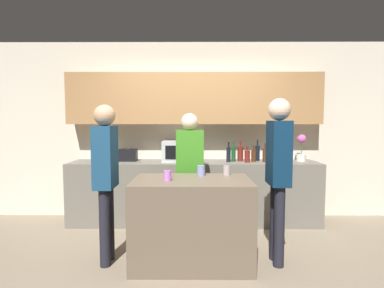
{
  "coord_description": "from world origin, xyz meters",
  "views": [
    {
      "loc": [
        -0.01,
        -2.96,
        1.49
      ],
      "look_at": [
        -0.03,
        0.36,
        1.24
      ],
      "focal_mm": 28.0,
      "sensor_mm": 36.0,
      "label": 1
    }
  ],
  "objects_px": {
    "cup_2": "(167,176)",
    "person_left": "(278,166)",
    "toaster": "(128,155)",
    "cup_0": "(227,170)",
    "bottle_5": "(257,153)",
    "bottle_1": "(233,154)",
    "bottle_2": "(240,153)",
    "person_center": "(190,166)",
    "person_right": "(106,170)",
    "microwave": "(180,151)",
    "bottle_4": "(254,156)",
    "bottle_0": "(228,154)",
    "potted_plant": "(301,148)",
    "cup_1": "(201,171)",
    "bottle_6": "(265,155)",
    "bottle_3": "(247,156)"
  },
  "relations": [
    {
      "from": "microwave",
      "to": "person_center",
      "type": "height_order",
      "value": "person_center"
    },
    {
      "from": "person_left",
      "to": "bottle_1",
      "type": "bearing_deg",
      "value": 13.25
    },
    {
      "from": "bottle_6",
      "to": "person_right",
      "type": "bearing_deg",
      "value": -147.22
    },
    {
      "from": "microwave",
      "to": "bottle_6",
      "type": "bearing_deg",
      "value": -3.79
    },
    {
      "from": "person_center",
      "to": "bottle_1",
      "type": "bearing_deg",
      "value": -136.67
    },
    {
      "from": "bottle_5",
      "to": "cup_0",
      "type": "relative_size",
      "value": 2.96
    },
    {
      "from": "person_left",
      "to": "person_center",
      "type": "bearing_deg",
      "value": 56.12
    },
    {
      "from": "microwave",
      "to": "bottle_2",
      "type": "relative_size",
      "value": 1.76
    },
    {
      "from": "bottle_3",
      "to": "cup_0",
      "type": "relative_size",
      "value": 2.21
    },
    {
      "from": "cup_0",
      "to": "cup_1",
      "type": "relative_size",
      "value": 0.96
    },
    {
      "from": "bottle_1",
      "to": "bottle_6",
      "type": "xyz_separation_m",
      "value": [
        0.46,
        -0.05,
        -0.01
      ]
    },
    {
      "from": "potted_plant",
      "to": "bottle_3",
      "type": "distance_m",
      "value": 0.84
    },
    {
      "from": "bottle_2",
      "to": "bottle_4",
      "type": "relative_size",
      "value": 1.24
    },
    {
      "from": "potted_plant",
      "to": "bottle_1",
      "type": "xyz_separation_m",
      "value": [
        -1.01,
        -0.03,
        -0.08
      ]
    },
    {
      "from": "bottle_2",
      "to": "cup_1",
      "type": "height_order",
      "value": "bottle_2"
    },
    {
      "from": "bottle_6",
      "to": "person_right",
      "type": "height_order",
      "value": "person_right"
    },
    {
      "from": "bottle_0",
      "to": "bottle_4",
      "type": "xyz_separation_m",
      "value": [
        0.37,
        0.03,
        -0.02
      ]
    },
    {
      "from": "bottle_4",
      "to": "bottle_0",
      "type": "bearing_deg",
      "value": -175.25
    },
    {
      "from": "toaster",
      "to": "bottle_5",
      "type": "xyz_separation_m",
      "value": [
        1.93,
        0.05,
        0.03
      ]
    },
    {
      "from": "bottle_2",
      "to": "person_center",
      "type": "relative_size",
      "value": 0.19
    },
    {
      "from": "person_center",
      "to": "person_right",
      "type": "xyz_separation_m",
      "value": [
        -0.86,
        -0.64,
        0.05
      ]
    },
    {
      "from": "microwave",
      "to": "bottle_3",
      "type": "height_order",
      "value": "microwave"
    },
    {
      "from": "bottle_3",
      "to": "bottle_5",
      "type": "distance_m",
      "value": 0.26
    },
    {
      "from": "bottle_1",
      "to": "bottle_4",
      "type": "distance_m",
      "value": 0.29
    },
    {
      "from": "bottle_0",
      "to": "cup_2",
      "type": "distance_m",
      "value": 1.52
    },
    {
      "from": "bottle_0",
      "to": "bottle_1",
      "type": "distance_m",
      "value": 0.1
    },
    {
      "from": "cup_1",
      "to": "person_center",
      "type": "relative_size",
      "value": 0.07
    },
    {
      "from": "potted_plant",
      "to": "person_center",
      "type": "distance_m",
      "value": 1.79
    },
    {
      "from": "bottle_3",
      "to": "cup_2",
      "type": "distance_m",
      "value": 1.64
    },
    {
      "from": "potted_plant",
      "to": "bottle_1",
      "type": "bearing_deg",
      "value": -178.21
    },
    {
      "from": "bottle_0",
      "to": "bottle_5",
      "type": "relative_size",
      "value": 0.93
    },
    {
      "from": "bottle_2",
      "to": "bottle_3",
      "type": "bearing_deg",
      "value": -62.06
    },
    {
      "from": "bottle_6",
      "to": "potted_plant",
      "type": "bearing_deg",
      "value": 8.65
    },
    {
      "from": "bottle_1",
      "to": "bottle_2",
      "type": "bearing_deg",
      "value": 20.56
    },
    {
      "from": "cup_1",
      "to": "bottle_2",
      "type": "bearing_deg",
      "value": 61.28
    },
    {
      "from": "bottle_0",
      "to": "person_left",
      "type": "bearing_deg",
      "value": -73.45
    },
    {
      "from": "toaster",
      "to": "potted_plant",
      "type": "bearing_deg",
      "value": -0.0
    },
    {
      "from": "bottle_5",
      "to": "cup_0",
      "type": "distance_m",
      "value": 1.26
    },
    {
      "from": "toaster",
      "to": "person_left",
      "type": "bearing_deg",
      "value": -35.87
    },
    {
      "from": "bottle_5",
      "to": "person_left",
      "type": "bearing_deg",
      "value": -93.3
    },
    {
      "from": "bottle_2",
      "to": "cup_2",
      "type": "height_order",
      "value": "bottle_2"
    },
    {
      "from": "toaster",
      "to": "bottle_4",
      "type": "height_order",
      "value": "bottle_4"
    },
    {
      "from": "bottle_0",
      "to": "bottle_4",
      "type": "distance_m",
      "value": 0.37
    },
    {
      "from": "bottle_2",
      "to": "cup_0",
      "type": "distance_m",
      "value": 1.13
    },
    {
      "from": "bottle_2",
      "to": "bottle_5",
      "type": "relative_size",
      "value": 0.94
    },
    {
      "from": "bottle_2",
      "to": "cup_1",
      "type": "distance_m",
      "value": 1.27
    },
    {
      "from": "toaster",
      "to": "bottle_0",
      "type": "height_order",
      "value": "bottle_0"
    },
    {
      "from": "cup_2",
      "to": "person_left",
      "type": "relative_size",
      "value": 0.06
    },
    {
      "from": "toaster",
      "to": "cup_0",
      "type": "bearing_deg",
      "value": -38.53
    },
    {
      "from": "person_center",
      "to": "person_right",
      "type": "relative_size",
      "value": 0.96
    }
  ]
}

